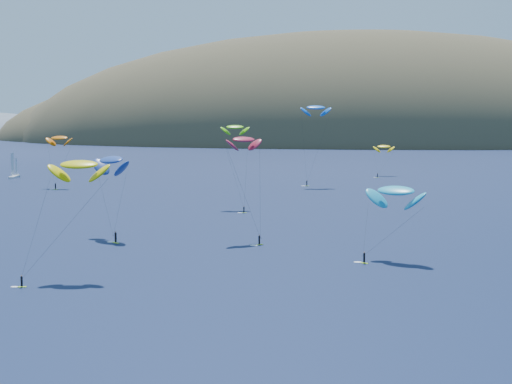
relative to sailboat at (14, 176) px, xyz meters
name	(u,v)px	position (x,y,z in m)	size (l,w,h in m)	color
island	(375,153)	(150.78, 367.14, -11.64)	(730.00, 300.00, 210.00)	#3D3526
sailboat	(14,176)	(0.00, 0.00, 0.00)	(8.59, 7.40, 10.54)	silver
kitesurfer_1	(59,138)	(29.94, -29.25, 15.20)	(9.36, 9.93, 18.63)	#C2FD1C
kitesurfer_2	(79,165)	(82.09, -150.31, 15.82)	(10.87, 11.10, 19.15)	#C2FD1C
kitesurfer_3	(235,127)	(93.76, -70.29, 19.71)	(8.17, 13.84, 22.60)	#C2FD1C
kitesurfer_4	(316,108)	(112.55, -14.10, 25.05)	(10.25, 6.11, 28.68)	#C2FD1C
kitesurfer_5	(396,191)	(129.92, -132.55, 10.59)	(11.38, 9.45, 14.31)	#C2FD1C
kitesurfer_9	(244,140)	(102.19, -116.10, 18.28)	(8.38, 10.92, 21.26)	#C2FD1C
kitesurfer_10	(111,160)	(76.03, -116.91, 14.24)	(10.90, 12.88, 18.01)	#C2FD1C
kitesurfer_11	(384,147)	(137.57, 27.59, 10.29)	(7.87, 11.72, 13.37)	#C2FD1C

